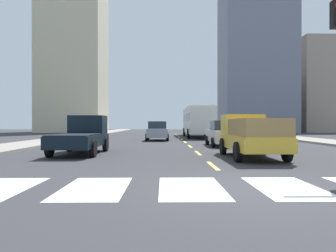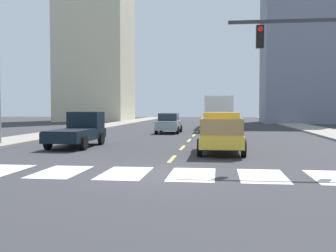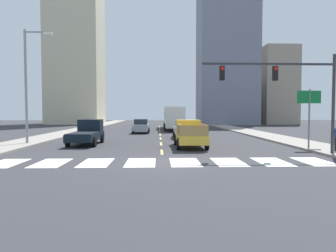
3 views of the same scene
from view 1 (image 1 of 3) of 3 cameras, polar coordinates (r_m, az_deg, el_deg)
name	(u,v)px [view 1 (image 1 of 3)]	position (r m, az deg, el deg)	size (l,w,h in m)	color
ground_plane	(239,188)	(7.95, 12.39, -10.58)	(160.00, 160.00, 0.00)	#303034
sidewalk_right	(326,142)	(28.76, 26.12, -2.50)	(3.32, 110.00, 0.15)	gray
sidewalk_left	(44,142)	(27.32, -21.09, -2.63)	(3.32, 110.00, 0.15)	gray
crosswalk_stripe_2	(95,188)	(7.91, -12.82, -10.61)	(1.50, 2.81, 0.01)	silver
crosswalk_stripe_3	(191,188)	(7.77, 4.07, -10.80)	(1.50, 2.81, 0.01)	silver
crosswalk_stripe_4	(286,187)	(8.28, 20.18, -10.13)	(1.50, 2.81, 0.01)	silver
lane_dash_0	(213,166)	(11.83, 7.92, -6.93)	(0.16, 2.40, 0.01)	#D8CB56
lane_dash_1	(198,153)	(16.76, 5.31, -4.76)	(0.16, 2.40, 0.01)	#D8CB56
lane_dash_2	(190,146)	(21.72, 3.89, -3.58)	(0.16, 2.40, 0.01)	#D8CB56
lane_dash_3	(185,142)	(26.70, 3.00, -2.83)	(0.16, 2.40, 0.01)	#D8CB56
lane_dash_4	(181,139)	(31.68, 2.40, -2.32)	(0.16, 2.40, 0.01)	#D8CB56
lane_dash_5	(179,137)	(36.67, 1.95, -1.95)	(0.16, 2.40, 0.01)	#D8CB56
lane_dash_6	(177,135)	(41.66, 1.62, -1.67)	(0.16, 2.40, 0.01)	#D8CB56
lane_dash_7	(176,134)	(46.66, 1.36, -1.44)	(0.16, 2.40, 0.01)	#D8CB56
pickup_stakebed	(249,136)	(15.18, 14.08, -1.78)	(2.18, 5.20, 1.96)	gold
pickup_dark	(83,135)	(17.14, -14.82, -1.58)	(2.18, 5.20, 1.96)	black
city_bus	(198,120)	(35.52, 5.24, 1.12)	(2.72, 10.80, 3.32)	silver
sedan_far	(157,131)	(29.19, -1.87, -0.87)	(2.02, 4.40, 1.72)	gray
sedan_near_right	(223,133)	(22.13, 9.75, -1.29)	(2.02, 4.40, 1.72)	beige
block_mid_left	(312,87)	(65.31, 24.01, 6.27)	(7.08, 11.81, 16.43)	#A0917E
block_mid_right	(256,48)	(58.28, 15.26, 13.14)	(11.53, 9.37, 28.75)	slate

